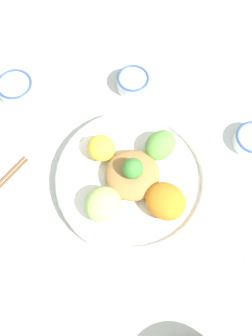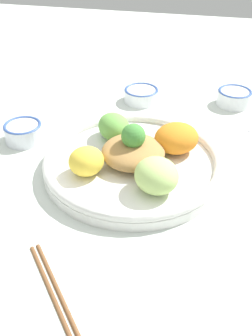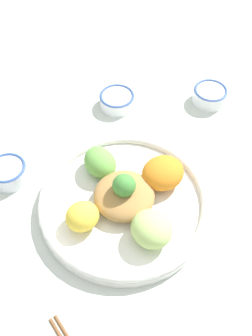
{
  "view_description": "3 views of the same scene",
  "coord_description": "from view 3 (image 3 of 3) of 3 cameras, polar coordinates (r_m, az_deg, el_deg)",
  "views": [
    {
      "loc": [
        0.34,
        -0.09,
        0.88
      ],
      "look_at": [
        -0.01,
        -0.03,
        0.05
      ],
      "focal_mm": 42.0,
      "sensor_mm": 36.0,
      "label": 1
    },
    {
      "loc": [
        0.14,
        -0.66,
        0.48
      ],
      "look_at": [
        0.0,
        -0.05,
        0.03
      ],
      "focal_mm": 42.0,
      "sensor_mm": 36.0,
      "label": 2
    },
    {
      "loc": [
        0.04,
        -0.46,
        0.73
      ],
      "look_at": [
        0.01,
        0.02,
        0.1
      ],
      "focal_mm": 42.0,
      "sensor_mm": 36.0,
      "label": 3
    }
  ],
  "objects": [
    {
      "name": "sauce_bowl_red",
      "position": [
        0.92,
        -16.74,
        -0.57
      ],
      "size": [
        0.09,
        0.09,
        0.04
      ],
      "color": "white",
      "rests_on": "ground_plane"
    },
    {
      "name": "salad_platter",
      "position": [
        0.83,
        -0.04,
        -4.59
      ],
      "size": [
        0.36,
        0.36,
        0.1
      ],
      "color": "white",
      "rests_on": "ground_plane"
    },
    {
      "name": "serving_spoon_extra",
      "position": [
        1.0,
        14.27,
        3.99
      ],
      "size": [
        0.06,
        0.14,
        0.01
      ],
      "rotation": [
        0.0,
        0.0,
        1.33
      ],
      "color": "silver",
      "rests_on": "ground_plane"
    },
    {
      "name": "ground_plane",
      "position": [
        0.86,
        -0.67,
        -4.76
      ],
      "size": [
        2.4,
        2.4,
        0.0
      ],
      "primitive_type": "plane",
      "color": "silver"
    },
    {
      "name": "rice_bowl_plain",
      "position": [
        1.08,
        12.07,
        10.36
      ],
      "size": [
        0.09,
        0.09,
        0.04
      ],
      "color": "white",
      "rests_on": "ground_plane"
    },
    {
      "name": "sauce_bowl_dark",
      "position": [
        1.04,
        -1.31,
        9.89
      ],
      "size": [
        0.09,
        0.09,
        0.04
      ],
      "color": "white",
      "rests_on": "ground_plane"
    }
  ]
}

